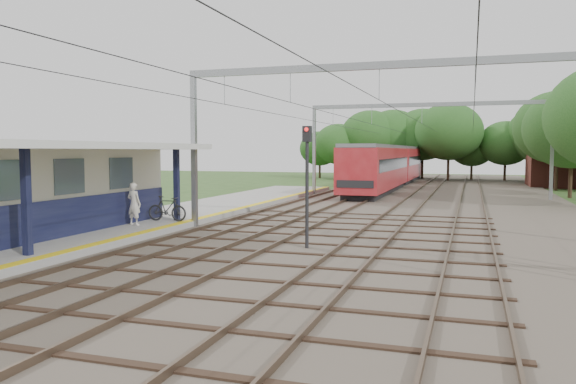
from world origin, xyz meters
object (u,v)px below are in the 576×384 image
at_px(person, 134,204).
at_px(train, 393,165).
at_px(signal_post, 307,173).
at_px(bicycle, 167,209).

height_order(person, train, train).
distance_m(train, signal_post, 36.04).
bearing_deg(signal_post, bicycle, 162.06).
height_order(person, signal_post, signal_post).
bearing_deg(train, signal_post, -87.06).
bearing_deg(person, train, -91.63).
xyz_separation_m(bicycle, signal_post, (7.48, -3.37, 1.82)).
height_order(train, signal_post, signal_post).
bearing_deg(train, bicycle, -99.79).
relative_size(train, signal_post, 8.44).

